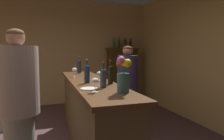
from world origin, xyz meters
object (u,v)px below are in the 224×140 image
(wine_bottle_riesling, at_px, (110,74))
(cheese_plate, at_px, (89,89))
(wine_bottle_malbec, at_px, (79,66))
(wine_glass_spare, at_px, (87,71))
(bar_counter, at_px, (90,115))
(display_cabinet, at_px, (122,74))
(display_bottle_midright, at_px, (131,44))
(wine_glass_mid, at_px, (74,70))
(bartender, at_px, (127,86))
(wine_bottle_chardonnay, at_px, (87,73))
(patron_redhead, at_px, (19,109))
(display_bottle_midleft, at_px, (119,43))
(wine_glass_front, at_px, (99,74))
(flower_arrangement, at_px, (123,74))
(wine_glass_rear, at_px, (95,81))
(display_bottle_center, at_px, (125,43))
(display_bottle_left, at_px, (114,43))
(wine_bottle_syrah, at_px, (103,77))

(wine_bottle_riesling, distance_m, cheese_plate, 0.47)
(wine_bottle_malbec, height_order, wine_glass_spare, wine_bottle_malbec)
(bar_counter, xyz_separation_m, wine_bottle_malbec, (0.01, 1.09, 0.66))
(display_cabinet, distance_m, display_bottle_midright, 0.92)
(wine_glass_mid, relative_size, bartender, 0.10)
(wine_bottle_chardonnay, bearing_deg, wine_glass_spare, 78.48)
(wine_glass_mid, relative_size, patron_redhead, 0.10)
(display_bottle_midright, bearing_deg, wine_bottle_malbec, -138.68)
(wine_bottle_malbec, relative_size, bartender, 0.22)
(wine_bottle_malbec, relative_size, display_bottle_midleft, 1.04)
(bar_counter, xyz_separation_m, display_cabinet, (1.51, 2.65, 0.30))
(wine_glass_front, relative_size, display_bottle_midleft, 0.42)
(wine_bottle_chardonnay, height_order, wine_glass_spare, wine_bottle_chardonnay)
(flower_arrangement, bearing_deg, bar_counter, 98.43)
(flower_arrangement, bearing_deg, wine_bottle_malbec, 93.67)
(flower_arrangement, bearing_deg, bartender, 65.82)
(display_bottle_midleft, bearing_deg, wine_bottle_chardonnay, -117.76)
(wine_bottle_malbec, bearing_deg, wine_bottle_chardonnay, -94.25)
(wine_bottle_riesling, xyz_separation_m, cheese_plate, (-0.35, -0.29, -0.13))
(wine_bottle_chardonnay, distance_m, display_bottle_midleft, 3.26)
(wine_glass_rear, xyz_separation_m, display_bottle_center, (1.74, 3.51, 0.56))
(flower_arrangement, bearing_deg, wine_glass_mid, 101.87)
(wine_bottle_riesling, bearing_deg, wine_bottle_chardonnay, 147.79)
(wine_bottle_riesling, bearing_deg, display_bottle_left, 70.65)
(bar_counter, distance_m, wine_glass_front, 0.63)
(display_cabinet, relative_size, wine_bottle_malbec, 4.58)
(wine_bottle_syrah, relative_size, wine_glass_rear, 2.00)
(display_cabinet, height_order, wine_glass_spare, display_cabinet)
(display_cabinet, relative_size, wine_glass_rear, 10.34)
(wine_glass_spare, xyz_separation_m, cheese_plate, (-0.18, -1.04, -0.11))
(wine_bottle_riesling, height_order, wine_glass_spare, wine_bottle_riesling)
(display_bottle_midright, bearing_deg, wine_glass_spare, -127.49)
(display_cabinet, relative_size, patron_redhead, 0.94)
(wine_glass_spare, height_order, display_bottle_left, display_bottle_left)
(wine_bottle_riesling, bearing_deg, bar_counter, 117.48)
(wine_glass_spare, bearing_deg, patron_redhead, -128.04)
(display_bottle_left, bearing_deg, wine_bottle_syrah, -110.58)
(wine_bottle_malbec, bearing_deg, wine_bottle_syrah, -89.41)
(wine_glass_rear, bearing_deg, flower_arrangement, -22.83)
(wine_bottle_chardonnay, height_order, wine_glass_rear, wine_bottle_chardonnay)
(display_bottle_midleft, distance_m, bartender, 2.51)
(bar_counter, xyz_separation_m, wine_bottle_riesling, (0.19, -0.37, 0.65))
(wine_bottle_syrah, xyz_separation_m, patron_redhead, (-0.91, -0.18, -0.26))
(wine_bottle_malbec, bearing_deg, flower_arrangement, -86.33)
(bar_counter, relative_size, wine_glass_spare, 17.91)
(display_bottle_center, xyz_separation_m, bartender, (-0.86, -2.26, -0.86))
(wine_bottle_chardonnay, distance_m, cheese_plate, 0.49)
(wine_glass_mid, distance_m, display_bottle_midright, 2.96)
(bartender, bearing_deg, cheese_plate, 57.96)
(bartender, bearing_deg, display_bottle_midright, -105.76)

